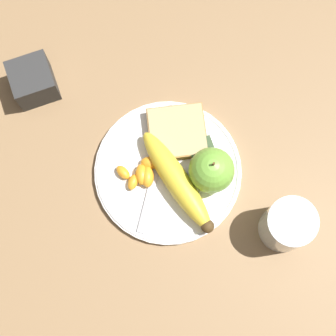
% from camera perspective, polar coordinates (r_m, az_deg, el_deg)
% --- Properties ---
extents(ground_plane, '(3.00, 3.00, 0.00)m').
position_cam_1_polar(ground_plane, '(0.93, -0.00, -0.46)').
color(ground_plane, olive).
extents(plate, '(0.24, 0.24, 0.01)m').
position_cam_1_polar(plate, '(0.92, -0.00, -0.35)').
color(plate, white).
rests_on(plate, ground_plane).
extents(juice_glass, '(0.08, 0.08, 0.09)m').
position_cam_1_polar(juice_glass, '(0.89, 11.99, -5.72)').
color(juice_glass, silver).
rests_on(juice_glass, ground_plane).
extents(apple, '(0.07, 0.07, 0.08)m').
position_cam_1_polar(apple, '(0.88, 4.45, -0.23)').
color(apple, '#72B23D').
rests_on(apple, plate).
extents(banana, '(0.08, 0.19, 0.04)m').
position_cam_1_polar(banana, '(0.90, 0.98, -1.39)').
color(banana, yellow).
rests_on(banana, plate).
extents(bread_slice, '(0.11, 0.11, 0.02)m').
position_cam_1_polar(bread_slice, '(0.92, 0.94, 3.60)').
color(bread_slice, olive).
rests_on(bread_slice, plate).
extents(fork, '(0.12, 0.18, 0.00)m').
position_cam_1_polar(fork, '(0.92, -1.04, 0.46)').
color(fork, '#B2B2B7').
rests_on(fork, plate).
extents(jam_packet, '(0.04, 0.03, 0.02)m').
position_cam_1_polar(jam_packet, '(0.92, 3.39, 1.87)').
color(jam_packet, silver).
rests_on(jam_packet, plate).
extents(orange_segment_0, '(0.03, 0.03, 0.02)m').
position_cam_1_polar(orange_segment_0, '(0.91, -4.59, -0.45)').
color(orange_segment_0, orange).
rests_on(orange_segment_0, plate).
extents(orange_segment_1, '(0.03, 0.03, 0.01)m').
position_cam_1_polar(orange_segment_1, '(0.91, -3.67, -1.19)').
color(orange_segment_1, orange).
rests_on(orange_segment_1, plate).
extents(orange_segment_2, '(0.03, 0.04, 0.02)m').
position_cam_1_polar(orange_segment_2, '(0.91, -2.05, -1.04)').
color(orange_segment_2, orange).
rests_on(orange_segment_2, plate).
extents(orange_segment_3, '(0.03, 0.04, 0.02)m').
position_cam_1_polar(orange_segment_3, '(0.91, -2.71, -0.67)').
color(orange_segment_3, orange).
rests_on(orange_segment_3, plate).
extents(orange_segment_4, '(0.04, 0.03, 0.02)m').
position_cam_1_polar(orange_segment_4, '(0.91, -1.74, 0.53)').
color(orange_segment_4, orange).
rests_on(orange_segment_4, plate).
extents(condiment_caddy, '(0.07, 0.07, 0.06)m').
position_cam_1_polar(condiment_caddy, '(0.97, -13.53, 8.58)').
color(condiment_caddy, '#2D2D2D').
rests_on(condiment_caddy, ground_plane).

